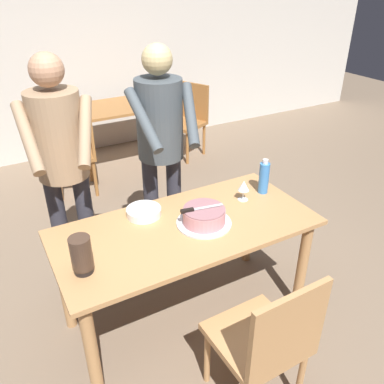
# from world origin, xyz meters

# --- Properties ---
(ground_plane) EXTENTS (14.00, 14.00, 0.00)m
(ground_plane) POSITION_xyz_m (0.00, 0.00, 0.00)
(ground_plane) COLOR #7A6651
(back_wall) EXTENTS (10.00, 0.12, 2.70)m
(back_wall) POSITION_xyz_m (0.00, 3.30, 1.35)
(back_wall) COLOR beige
(back_wall) RESTS_ON ground_plane
(main_dining_table) EXTENTS (1.60, 0.76, 0.75)m
(main_dining_table) POSITION_xyz_m (0.00, 0.00, 0.63)
(main_dining_table) COLOR tan
(main_dining_table) RESTS_ON ground_plane
(cake_on_platter) EXTENTS (0.34, 0.34, 0.11)m
(cake_on_platter) POSITION_xyz_m (0.11, -0.04, 0.80)
(cake_on_platter) COLOR silver
(cake_on_platter) RESTS_ON main_dining_table
(cake_knife) EXTENTS (0.27, 0.07, 0.02)m
(cake_knife) POSITION_xyz_m (0.03, -0.02, 0.87)
(cake_knife) COLOR silver
(cake_knife) RESTS_ON cake_on_platter
(plate_stack) EXTENTS (0.22, 0.22, 0.05)m
(plate_stack) POSITION_xyz_m (-0.18, 0.23, 0.78)
(plate_stack) COLOR white
(plate_stack) RESTS_ON main_dining_table
(wine_glass_near) EXTENTS (0.08, 0.08, 0.14)m
(wine_glass_near) POSITION_xyz_m (0.49, 0.09, 0.85)
(wine_glass_near) COLOR silver
(wine_glass_near) RESTS_ON main_dining_table
(water_bottle) EXTENTS (0.07, 0.07, 0.25)m
(water_bottle) POSITION_xyz_m (0.67, 0.11, 0.86)
(water_bottle) COLOR #387AC6
(water_bottle) RESTS_ON main_dining_table
(hurricane_lamp) EXTENTS (0.11, 0.11, 0.21)m
(hurricane_lamp) POSITION_xyz_m (-0.66, -0.12, 0.86)
(hurricane_lamp) COLOR black
(hurricane_lamp) RESTS_ON main_dining_table
(person_cutting_cake) EXTENTS (0.46, 0.57, 1.72)m
(person_cutting_cake) POSITION_xyz_m (0.12, 0.59, 1.08)
(person_cutting_cake) COLOR #2D2D38
(person_cutting_cake) RESTS_ON ground_plane
(person_standing_beside) EXTENTS (0.46, 0.57, 1.72)m
(person_standing_beside) POSITION_xyz_m (-0.55, 0.62, 1.08)
(person_standing_beside) COLOR #2D2D38
(person_standing_beside) RESTS_ON ground_plane
(chair_near_side) EXTENTS (0.45, 0.45, 0.90)m
(chair_near_side) POSITION_xyz_m (0.05, -0.76, 0.49)
(chair_near_side) COLOR tan
(chair_near_side) RESTS_ON ground_plane
(background_table) EXTENTS (1.00, 0.70, 0.74)m
(background_table) POSITION_xyz_m (0.46, 2.60, 0.58)
(background_table) COLOR #9E6633
(background_table) RESTS_ON ground_plane
(background_chair_0) EXTENTS (0.53, 0.53, 0.90)m
(background_chair_0) POSITION_xyz_m (-0.09, 2.16, 0.49)
(background_chair_0) COLOR #9E6633
(background_chair_0) RESTS_ON ground_plane
(background_chair_1) EXTENTS (0.59, 0.59, 0.90)m
(background_chair_1) POSITION_xyz_m (1.36, 2.47, 0.49)
(background_chair_1) COLOR #9E6633
(background_chair_1) RESTS_ON ground_plane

